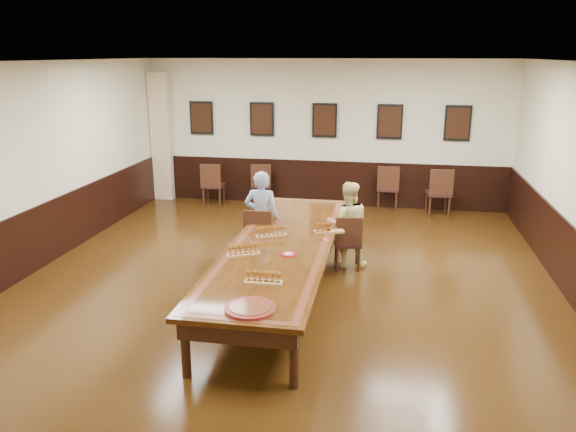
% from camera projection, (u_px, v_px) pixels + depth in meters
% --- Properties ---
extents(floor, '(8.00, 10.00, 0.02)m').
position_uv_depth(floor, '(282.00, 293.00, 8.07)').
color(floor, black).
rests_on(floor, ground).
extents(ceiling, '(8.00, 10.00, 0.02)m').
position_uv_depth(ceiling, '(281.00, 61.00, 7.17)').
color(ceiling, white).
rests_on(ceiling, floor).
extents(wall_back, '(8.00, 0.02, 3.20)m').
position_uv_depth(wall_back, '(325.00, 134.00, 12.35)').
color(wall_back, beige).
rests_on(wall_back, floor).
extents(wall_front, '(8.00, 0.02, 3.20)m').
position_uv_depth(wall_front, '(96.00, 398.00, 2.89)').
color(wall_front, beige).
rests_on(wall_front, floor).
extents(wall_left, '(0.02, 10.00, 3.20)m').
position_uv_depth(wall_left, '(16.00, 173.00, 8.31)').
color(wall_left, beige).
rests_on(wall_left, floor).
extents(chair_man, '(0.45, 0.49, 0.96)m').
position_uv_depth(chair_man, '(261.00, 236.00, 9.01)').
color(chair_man, black).
rests_on(chair_man, floor).
extents(chair_woman, '(0.48, 0.51, 0.89)m').
position_uv_depth(chair_woman, '(348.00, 241.00, 8.88)').
color(chair_woman, black).
rests_on(chair_woman, floor).
extents(spare_chair_a, '(0.48, 0.52, 0.97)m').
position_uv_depth(spare_chair_a, '(213.00, 184.00, 12.56)').
color(spare_chair_a, black).
rests_on(spare_chair_a, floor).
extents(spare_chair_b, '(0.55, 0.58, 0.95)m').
position_uv_depth(spare_chair_b, '(261.00, 183.00, 12.67)').
color(spare_chair_b, black).
rests_on(spare_chair_b, floor).
extents(spare_chair_c, '(0.47, 0.51, 0.99)m').
position_uv_depth(spare_chair_c, '(388.00, 187.00, 12.24)').
color(spare_chair_c, black).
rests_on(spare_chair_c, floor).
extents(spare_chair_d, '(0.54, 0.58, 1.03)m').
position_uv_depth(spare_chair_d, '(439.00, 192.00, 11.74)').
color(spare_chair_d, black).
rests_on(spare_chair_d, floor).
extents(person_man, '(0.56, 0.37, 1.53)m').
position_uv_depth(person_man, '(262.00, 217.00, 9.03)').
color(person_man, '#476DB2').
rests_on(person_man, floor).
extents(person_woman, '(0.77, 0.64, 1.39)m').
position_uv_depth(person_woman, '(348.00, 224.00, 8.90)').
color(person_woman, beige).
rests_on(person_woman, floor).
extents(pink_phone, '(0.12, 0.14, 0.01)m').
position_uv_depth(pink_phone, '(326.00, 240.00, 7.96)').
color(pink_phone, '#D2466C').
rests_on(pink_phone, conference_table).
extents(curtain, '(0.45, 0.18, 2.90)m').
position_uv_depth(curtain, '(161.00, 137.00, 12.86)').
color(curtain, beige).
rests_on(curtain, floor).
extents(wainscoting, '(8.00, 10.00, 1.00)m').
position_uv_depth(wainscoting, '(282.00, 260.00, 7.93)').
color(wainscoting, black).
rests_on(wainscoting, floor).
extents(conference_table, '(1.40, 5.00, 0.76)m').
position_uv_depth(conference_table, '(282.00, 252.00, 7.89)').
color(conference_table, '#331908').
rests_on(conference_table, floor).
extents(posters, '(6.14, 0.04, 0.74)m').
position_uv_depth(posters, '(325.00, 120.00, 12.20)').
color(posters, black).
rests_on(posters, wall_back).
extents(flight_a, '(0.45, 0.30, 0.16)m').
position_uv_depth(flight_a, '(271.00, 232.00, 8.10)').
color(flight_a, '#A97B47').
rests_on(flight_a, conference_table).
extents(flight_b, '(0.47, 0.28, 0.17)m').
position_uv_depth(flight_b, '(327.00, 228.00, 8.28)').
color(flight_b, '#A97B47').
rests_on(flight_b, conference_table).
extents(flight_c, '(0.45, 0.33, 0.17)m').
position_uv_depth(flight_c, '(243.00, 250.00, 7.35)').
color(flight_c, '#A97B47').
rests_on(flight_c, conference_table).
extents(flight_d, '(0.44, 0.14, 0.16)m').
position_uv_depth(flight_d, '(263.00, 277.00, 6.45)').
color(flight_d, '#A97B47').
rests_on(flight_d, conference_table).
extents(red_plate_grp, '(0.21, 0.21, 0.03)m').
position_uv_depth(red_plate_grp, '(288.00, 254.00, 7.37)').
color(red_plate_grp, '#B90C28').
rests_on(red_plate_grp, conference_table).
extents(carved_platter, '(0.61, 0.61, 0.04)m').
position_uv_depth(carved_platter, '(250.00, 308.00, 5.80)').
color(carved_platter, maroon).
rests_on(carved_platter, conference_table).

